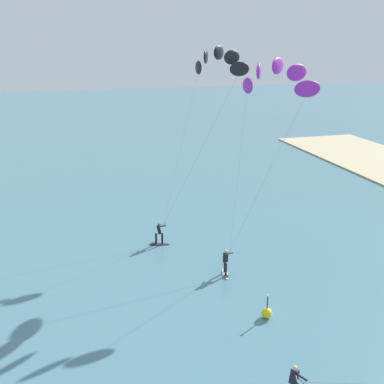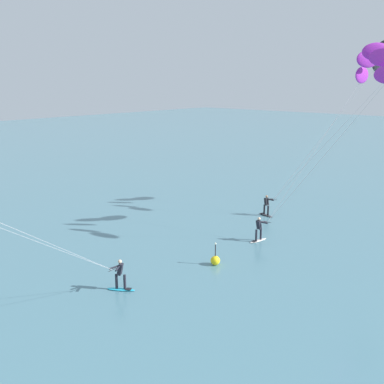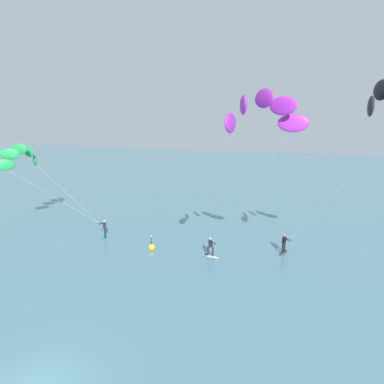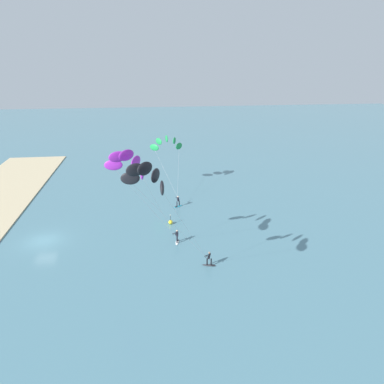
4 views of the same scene
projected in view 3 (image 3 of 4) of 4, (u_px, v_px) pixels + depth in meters
kitesurfer_nearshore at (261, 119)px, 19.71m from camera, size 8.01×7.80×12.88m
kitesurfer_far_out at (23, 159)px, 33.50m from camera, size 10.50×5.59×8.95m
marker_buoy at (152, 247)px, 29.41m from camera, size 0.56×0.56×1.38m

